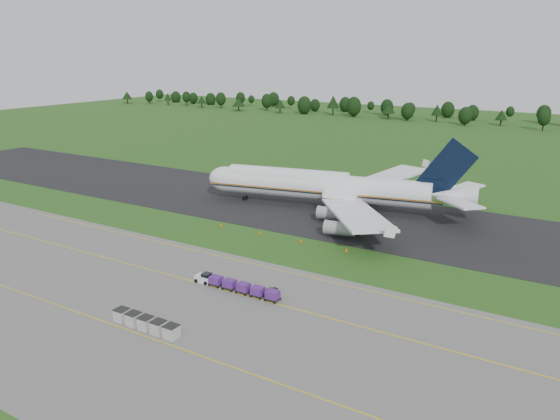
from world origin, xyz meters
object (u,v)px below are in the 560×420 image
Objects in this scene: baggage_train at (235,286)px; edge_markers at (280,237)px; aircraft at (327,187)px; utility_cart at (273,292)px; uld_row at (146,323)px.

baggage_train is 0.53× the size of edge_markers.
utility_cart is (15.48, -50.78, -4.97)m from aircraft.
uld_row is (6.04, -69.55, -4.53)m from aircraft.
aircraft is at bearing 99.99° from baggage_train.
aircraft reaches higher than baggage_train.
baggage_train is at bearing -74.60° from edge_markers.
uld_row is 0.37× the size of edge_markers.
aircraft is at bearing 94.96° from uld_row.
edge_markers is at bearing 105.40° from baggage_train.
uld_row is 43.45m from edge_markers.
baggage_train is 7.95× the size of utility_cart.
uld_row is (-3.21, -17.04, 0.03)m from baggage_train.
utility_cart reaches higher than edge_markers.
utility_cart is at bearing 63.31° from uld_row.
baggage_train is at bearing -80.01° from aircraft.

